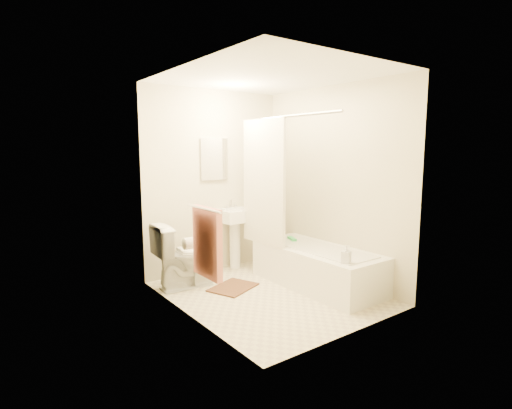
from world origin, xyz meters
TOP-DOWN VIEW (x-y plane):
  - floor at (0.00, 0.00)m, footprint 2.40×2.40m
  - ceiling at (0.00, 0.00)m, footprint 2.40×2.40m
  - wall_back at (0.00, 1.20)m, footprint 2.00×0.02m
  - wall_left at (-1.00, 0.00)m, footprint 0.02×2.40m
  - wall_right at (1.00, 0.00)m, footprint 0.02×2.40m
  - mirror at (0.00, 1.18)m, footprint 0.40×0.03m
  - curtain_rod at (0.30, 0.10)m, footprint 0.03×1.70m
  - shower_curtain at (0.30, 0.50)m, footprint 0.04×0.80m
  - towel_bar at (-0.96, -0.25)m, footprint 0.02×0.60m
  - towel at (-0.93, -0.25)m, footprint 0.06×0.45m
  - toilet_paper at (-0.93, 0.12)m, footprint 0.11×0.12m
  - toilet at (-0.64, 0.78)m, footprint 0.81×0.49m
  - sink at (0.25, 1.06)m, footprint 0.47×0.38m
  - bathtub at (0.64, -0.11)m, footprint 0.72×1.64m
  - bath_mat at (-0.23, 0.40)m, footprint 0.65×0.58m
  - soap_bottle at (0.43, -0.74)m, footprint 0.11×0.11m
  - scrub_brush at (0.66, 0.36)m, footprint 0.12×0.20m

SIDE VIEW (x-z plane):
  - floor at x=0.00m, z-range 0.00..0.00m
  - bath_mat at x=-0.23m, z-range 0.00..0.02m
  - bathtub at x=0.64m, z-range 0.00..0.46m
  - toilet at x=-0.64m, z-range 0.00..0.76m
  - sink at x=0.25m, z-range 0.00..0.90m
  - scrub_brush at x=0.66m, z-range 0.46..0.50m
  - soap_bottle at x=0.43m, z-range 0.46..0.65m
  - toilet_paper at x=-0.93m, z-range 0.64..0.76m
  - towel at x=-0.93m, z-range 0.45..1.11m
  - towel_bar at x=-0.96m, z-range 1.09..1.11m
  - wall_back at x=0.00m, z-range 0.00..2.40m
  - wall_left at x=-1.00m, z-range 0.00..2.40m
  - wall_right at x=1.00m, z-range 0.00..2.40m
  - shower_curtain at x=0.30m, z-range 0.44..2.00m
  - mirror at x=0.00m, z-range 1.23..1.77m
  - curtain_rod at x=0.30m, z-range 1.98..2.02m
  - ceiling at x=0.00m, z-range 2.40..2.40m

